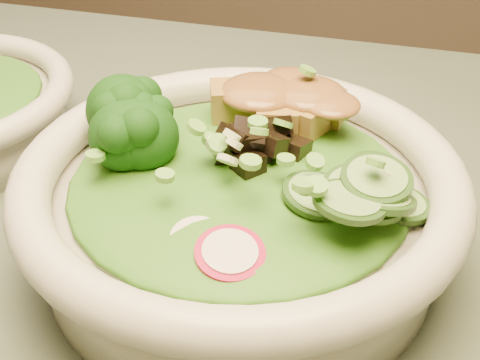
# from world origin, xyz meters

# --- Properties ---
(salad_bowl) EXTENTS (0.30, 0.30, 0.08)m
(salad_bowl) POSITION_xyz_m (-0.07, -0.01, 0.79)
(salad_bowl) COLOR beige
(salad_bowl) RESTS_ON dining_table
(lettuce_bed) EXTENTS (0.23, 0.23, 0.03)m
(lettuce_bed) POSITION_xyz_m (-0.07, -0.01, 0.82)
(lettuce_bed) COLOR #226415
(lettuce_bed) RESTS_ON salad_bowl
(broccoli_florets) EXTENTS (0.11, 0.11, 0.05)m
(broccoli_florets) POSITION_xyz_m (-0.14, -0.00, 0.83)
(broccoli_florets) COLOR black
(broccoli_florets) RESTS_ON salad_bowl
(radish_slices) EXTENTS (0.13, 0.09, 0.02)m
(radish_slices) POSITION_xyz_m (-0.08, -0.08, 0.82)
(radish_slices) COLOR #A80C34
(radish_slices) RESTS_ON salad_bowl
(cucumber_slices) EXTENTS (0.10, 0.10, 0.04)m
(cucumber_slices) POSITION_xyz_m (-0.00, -0.02, 0.83)
(cucumber_slices) COLOR #80AA5E
(cucumber_slices) RESTS_ON salad_bowl
(mushroom_heap) EXTENTS (0.10, 0.10, 0.04)m
(mushroom_heap) POSITION_xyz_m (-0.07, 0.00, 0.83)
(mushroom_heap) COLOR black
(mushroom_heap) RESTS_ON salad_bowl
(tofu_cubes) EXTENTS (0.12, 0.10, 0.04)m
(tofu_cubes) POSITION_xyz_m (-0.06, 0.06, 0.83)
(tofu_cubes) COLOR olive
(tofu_cubes) RESTS_ON salad_bowl
(peanut_sauce) EXTENTS (0.08, 0.06, 0.02)m
(peanut_sauce) POSITION_xyz_m (-0.06, 0.06, 0.84)
(peanut_sauce) COLOR brown
(peanut_sauce) RESTS_ON tofu_cubes
(scallion_garnish) EXTENTS (0.22, 0.22, 0.03)m
(scallion_garnish) POSITION_xyz_m (-0.07, -0.01, 0.84)
(scallion_garnish) COLOR #69B13E
(scallion_garnish) RESTS_ON salad_bowl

